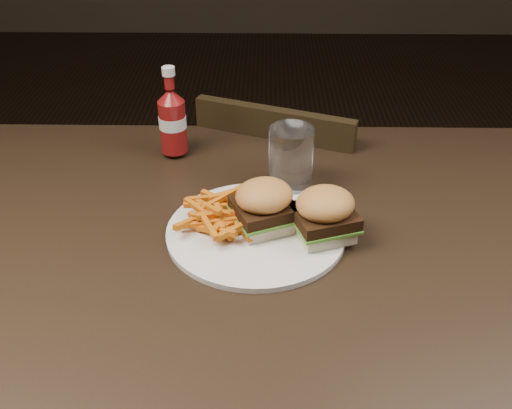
{
  "coord_description": "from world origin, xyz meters",
  "views": [
    {
      "loc": [
        0.05,
        -0.76,
        1.31
      ],
      "look_at": [
        0.04,
        0.02,
        0.8
      ],
      "focal_mm": 42.0,
      "sensor_mm": 36.0,
      "label": 1
    }
  ],
  "objects_px": {
    "chair_far": "(294,223)",
    "ketchup_bottle": "(173,127)",
    "dining_table": "(234,247)",
    "tumbler": "(291,161)",
    "plate": "(256,232)"
  },
  "relations": [
    {
      "from": "chair_far",
      "to": "tumbler",
      "type": "relative_size",
      "value": 2.92
    },
    {
      "from": "dining_table",
      "to": "chair_far",
      "type": "height_order",
      "value": "dining_table"
    },
    {
      "from": "plate",
      "to": "ketchup_bottle",
      "type": "height_order",
      "value": "ketchup_bottle"
    },
    {
      "from": "chair_far",
      "to": "ketchup_bottle",
      "type": "height_order",
      "value": "ketchup_bottle"
    },
    {
      "from": "dining_table",
      "to": "tumbler",
      "type": "height_order",
      "value": "tumbler"
    },
    {
      "from": "dining_table",
      "to": "tumbler",
      "type": "distance_m",
      "value": 0.19
    },
    {
      "from": "chair_far",
      "to": "ketchup_bottle",
      "type": "bearing_deg",
      "value": 63.25
    },
    {
      "from": "chair_far",
      "to": "plate",
      "type": "distance_m",
      "value": 0.6
    },
    {
      "from": "chair_far",
      "to": "ketchup_bottle",
      "type": "xyz_separation_m",
      "value": [
        -0.25,
        -0.23,
        0.38
      ]
    },
    {
      "from": "plate",
      "to": "tumbler",
      "type": "relative_size",
      "value": 2.32
    },
    {
      "from": "chair_far",
      "to": "plate",
      "type": "height_order",
      "value": "plate"
    },
    {
      "from": "dining_table",
      "to": "tumbler",
      "type": "relative_size",
      "value": 9.81
    },
    {
      "from": "dining_table",
      "to": "chair_far",
      "type": "distance_m",
      "value": 0.6
    },
    {
      "from": "ketchup_bottle",
      "to": "tumbler",
      "type": "bearing_deg",
      "value": -29.02
    },
    {
      "from": "chair_far",
      "to": "ketchup_bottle",
      "type": "distance_m",
      "value": 0.51
    }
  ]
}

